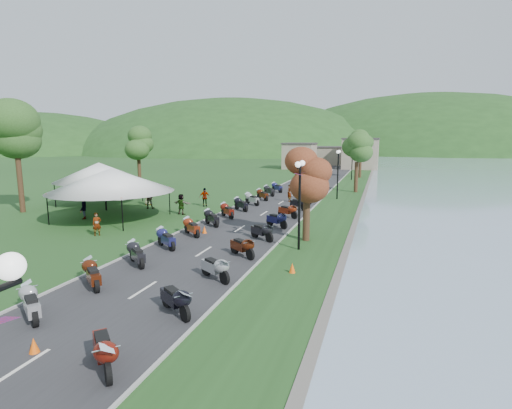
% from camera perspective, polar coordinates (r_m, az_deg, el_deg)
% --- Properties ---
extents(road, '(7.00, 120.00, 0.02)m').
position_cam_1_polar(road, '(45.15, 5.44, 1.45)').
color(road, '#2F2F32').
rests_on(road, ground).
extents(hills_backdrop, '(360.00, 120.00, 76.00)m').
position_cam_1_polar(hills_backdrop, '(204.04, 15.00, 7.43)').
color(hills_backdrop, '#285621').
rests_on(hills_backdrop, ground).
extents(far_building, '(18.00, 16.00, 5.00)m').
position_cam_1_polar(far_building, '(89.53, 10.31, 6.93)').
color(far_building, gray).
rests_on(far_building, ground).
extents(moto_row_left, '(2.60, 46.70, 1.10)m').
position_cam_1_polar(moto_row_left, '(26.29, -9.12, -3.27)').
color(moto_row_left, '#331411').
rests_on(moto_row_left, ground).
extents(moto_row_right, '(2.60, 39.49, 1.10)m').
position_cam_1_polar(moto_row_right, '(24.93, 0.83, -3.86)').
color(moto_row_right, '#331411').
rests_on(moto_row_right, ground).
extents(vendor_tent_main, '(6.38, 6.38, 4.00)m').
position_cam_1_polar(vendor_tent_main, '(32.95, -19.88, 1.42)').
color(vendor_tent_main, white).
rests_on(vendor_tent_main, ground).
extents(vendor_tent_side, '(5.56, 5.56, 4.00)m').
position_cam_1_polar(vendor_tent_side, '(40.97, -21.39, 2.82)').
color(vendor_tent_side, white).
rests_on(vendor_tent_side, ground).
extents(tree_park_left, '(4.08, 4.08, 11.33)m').
position_cam_1_polar(tree_park_left, '(39.26, -31.02, 7.22)').
color(tree_park_left, '#386727').
rests_on(tree_park_left, ground).
extents(tree_lakeside, '(2.34, 2.34, 6.49)m').
position_cam_1_polar(tree_lakeside, '(24.48, 7.30, 2.23)').
color(tree_lakeside, '#386727').
rests_on(tree_lakeside, ground).
extents(pedestrian_a, '(0.67, 0.69, 1.53)m').
position_cam_1_polar(pedestrian_a, '(28.14, -21.69, -4.14)').
color(pedestrian_a, slate).
rests_on(pedestrian_a, ground).
extents(pedestrian_b, '(1.05, 0.74, 1.97)m').
position_cam_1_polar(pedestrian_b, '(37.40, -14.97, -0.53)').
color(pedestrian_b, slate).
rests_on(pedestrian_b, ground).
extents(pedestrian_c, '(1.08, 1.37, 1.98)m').
position_cam_1_polar(pedestrian_c, '(34.21, -23.40, -1.92)').
color(pedestrian_c, slate).
rests_on(pedestrian_c, ground).
extents(traffic_cone_near, '(0.31, 0.31, 0.49)m').
position_cam_1_polar(traffic_cone_near, '(14.15, -29.15, -17.18)').
color(traffic_cone_near, '#F2590C').
rests_on(traffic_cone_near, ground).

